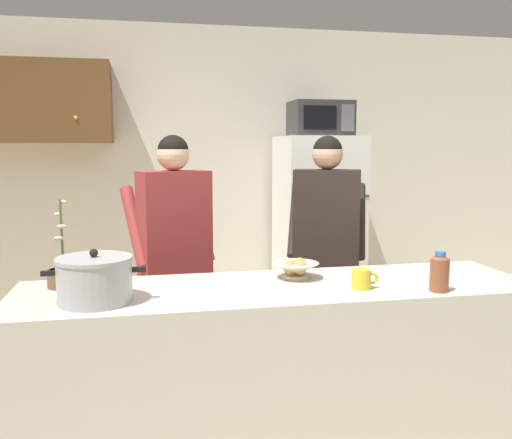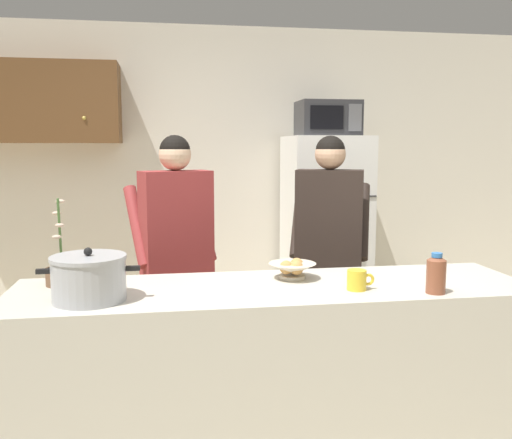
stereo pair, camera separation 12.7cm
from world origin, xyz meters
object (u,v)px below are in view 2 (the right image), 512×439
(person_by_sink, at_px, (329,233))
(coffee_mug, at_px, (357,280))
(bread_bowl, at_px, (293,269))
(refrigerator, at_px, (325,237))
(person_near_pot, at_px, (176,237))
(microwave, at_px, (328,119))
(potted_orchid, at_px, (62,272))
(cooking_pot, at_px, (89,278))
(bottle_near_edge, at_px, (436,274))

(person_by_sink, relative_size, coffee_mug, 12.62)
(person_by_sink, distance_m, bread_bowl, 0.82)
(person_by_sink, xyz_separation_m, bread_bowl, (-0.40, -0.71, -0.06))
(refrigerator, xyz_separation_m, person_by_sink, (-0.27, -1.02, 0.20))
(person_near_pot, relative_size, coffee_mug, 12.62)
(microwave, height_order, potted_orchid, microwave)
(refrigerator, relative_size, microwave, 3.48)
(refrigerator, height_order, cooking_pot, refrigerator)
(cooking_pot, distance_m, coffee_mug, 1.21)
(person_by_sink, bearing_deg, microwave, 74.66)
(refrigerator, xyz_separation_m, bread_bowl, (-0.67, -1.72, 0.13))
(refrigerator, relative_size, person_near_pot, 1.01)
(bottle_near_edge, bearing_deg, person_by_sink, 99.57)
(refrigerator, height_order, bottle_near_edge, refrigerator)
(person_near_pot, bearing_deg, bottle_near_edge, -42.95)
(coffee_mug, height_order, potted_orchid, potted_orchid)
(microwave, xyz_separation_m, cooking_pot, (-1.63, -1.95, -0.79))
(cooking_pot, xyz_separation_m, bread_bowl, (0.96, 0.24, -0.05))
(microwave, distance_m, potted_orchid, 2.58)
(person_by_sink, relative_size, bottle_near_edge, 8.85)
(person_by_sink, distance_m, potted_orchid, 1.66)
(cooking_pot, relative_size, potted_orchid, 1.03)
(bread_bowl, distance_m, potted_orchid, 1.13)
(person_by_sink, xyz_separation_m, cooking_pot, (-1.36, -0.95, -0.01))
(cooking_pot, bearing_deg, microwave, 50.03)
(person_near_pot, height_order, bread_bowl, person_near_pot)
(person_near_pot, distance_m, cooking_pot, 1.02)
(cooking_pot, xyz_separation_m, potted_orchid, (-0.17, 0.30, -0.04))
(microwave, bearing_deg, coffee_mug, -102.21)
(cooking_pot, relative_size, bread_bowl, 1.80)
(microwave, xyz_separation_m, bread_bowl, (-0.67, -1.70, -0.84))
(person_near_pot, height_order, person_by_sink, same)
(microwave, distance_m, person_by_sink, 1.29)
(cooking_pot, bearing_deg, coffee_mug, -0.68)
(person_by_sink, height_order, cooking_pot, person_by_sink)
(cooking_pot, height_order, bread_bowl, cooking_pot)
(person_near_pot, relative_size, cooking_pot, 3.81)
(coffee_mug, xyz_separation_m, potted_orchid, (-1.38, 0.32, 0.02))
(cooking_pot, relative_size, coffee_mug, 3.31)
(refrigerator, bearing_deg, person_near_pot, -140.66)
(coffee_mug, height_order, bread_bowl, bread_bowl)
(person_by_sink, bearing_deg, coffee_mug, -98.91)
(person_by_sink, relative_size, cooking_pot, 3.81)
(microwave, relative_size, person_near_pot, 0.29)
(refrigerator, relative_size, coffee_mug, 12.75)
(bottle_near_edge, bearing_deg, potted_orchid, 165.98)
(cooking_pot, bearing_deg, person_near_pot, 67.82)
(person_near_pot, distance_m, potted_orchid, 0.85)
(microwave, xyz_separation_m, person_near_pot, (-1.24, -1.00, -0.78))
(refrigerator, relative_size, bottle_near_edge, 8.94)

